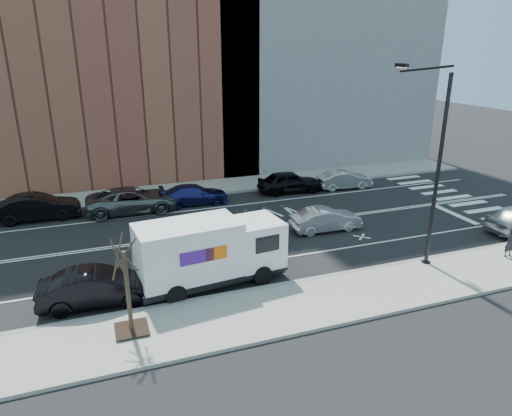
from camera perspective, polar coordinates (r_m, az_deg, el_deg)
ground at (r=26.56m, az=-1.81°, el=-2.74°), size 120.00×120.00×0.00m
sidewalk_near at (r=19.21m, az=6.56°, el=-11.81°), size 44.00×3.60×0.15m
sidewalk_far at (r=34.56m, az=-6.36°, el=2.54°), size 44.00×3.60×0.15m
curb_near at (r=20.61m, az=4.34°, el=-9.39°), size 44.00×0.25×0.17m
curb_far at (r=32.88m, az=-5.61°, el=1.71°), size 44.00×0.25×0.17m
crosswalk at (r=34.69m, az=24.19°, el=0.87°), size 3.00×14.00×0.01m
road_markings at (r=26.56m, az=-1.81°, el=-2.73°), size 40.00×8.60×0.01m
bldg_brick at (r=39.06m, az=-21.78°, el=19.54°), size 26.00×10.00×22.00m
bldg_concrete at (r=43.77m, az=7.36°, el=23.12°), size 20.00×10.00×26.00m
streetlight at (r=22.56m, az=21.12°, el=5.50°), size 0.44×4.02×9.34m
street_tree at (r=17.28m, az=-15.63°, el=-10.98°), size 1.20×1.20×3.75m
fedex_van at (r=20.16m, az=-5.81°, el=-5.36°), size 6.79×2.92×3.02m
far_parked_b at (r=30.89m, az=-25.64°, el=0.09°), size 4.90×1.71×1.61m
far_parked_c at (r=30.28m, az=-15.17°, el=0.98°), size 5.78×2.73×1.60m
far_parked_d at (r=31.08m, az=-7.75°, el=1.70°), size 4.61×2.00×1.32m
far_parked_e at (r=33.34m, az=4.24°, el=3.28°), size 4.79×2.19×1.59m
far_parked_f at (r=34.93m, az=10.98°, el=3.51°), size 4.20×1.76×1.35m
driving_sedan at (r=26.56m, az=8.72°, el=-1.40°), size 4.13×1.53×1.35m
near_parked_rear_a at (r=19.93m, az=-19.17°, el=-9.36°), size 4.72×1.91×1.52m
pedestrian at (r=25.85m, az=29.22°, el=-3.71°), size 0.61×0.43×1.58m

